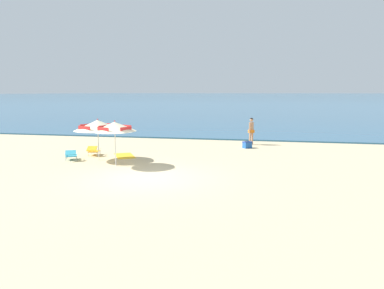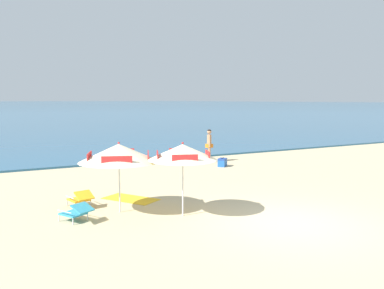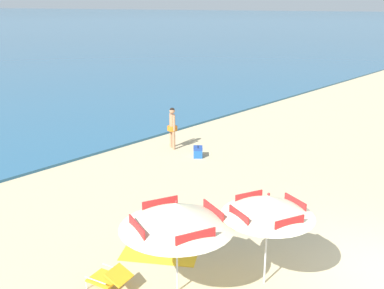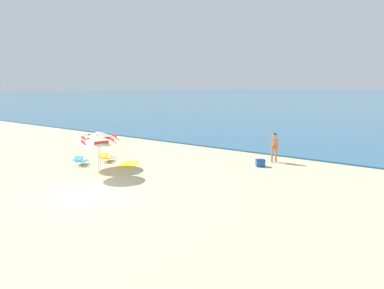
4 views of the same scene
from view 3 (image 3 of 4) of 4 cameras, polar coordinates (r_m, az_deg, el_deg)
The scene contains 6 objects.
beach_umbrella_striped_main at distance 9.10m, azimuth -1.94°, elevation -8.77°, with size 3.16×3.16×2.04m.
beach_umbrella_striped_second at distance 9.45m, azimuth 9.42°, elevation -7.48°, with size 2.65×2.65×2.08m.
lounge_chair_beside_umbrella at distance 10.02m, azimuth -10.19°, elevation -15.93°, with size 0.70×0.97×0.52m.
person_standing_near_shore at distance 18.68m, azimuth -2.46°, elevation 2.42°, with size 0.42×0.47×1.71m.
cooler_box at distance 17.83m, azimuth 0.74°, elevation -0.92°, with size 0.60×0.59×0.43m.
beach_towel at distance 11.23m, azimuth -4.06°, elevation -13.38°, with size 0.90×1.80×0.01m, color gold.
Camera 3 is at (-9.58, -2.41, 5.67)m, focal length 42.98 mm.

